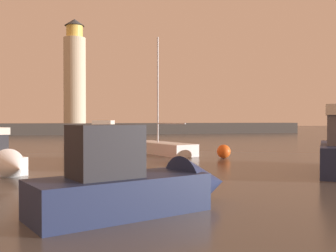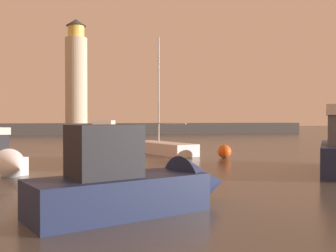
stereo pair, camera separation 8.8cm
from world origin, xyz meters
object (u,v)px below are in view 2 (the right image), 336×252
at_px(lighthouse, 76,74).
at_px(motorboat_4, 1,160).
at_px(motorboat_2, 145,184).
at_px(motorboat_0, 108,150).
at_px(mooring_buoy, 224,151).
at_px(sailboat_moored, 163,148).

relative_size(lighthouse, motorboat_4, 3.23).
relative_size(motorboat_2, motorboat_4, 1.17).
distance_m(motorboat_0, mooring_buoy, 8.42).
xyz_separation_m(motorboat_4, sailboat_moored, (10.76, 9.43, -0.20)).
bearing_deg(motorboat_0, lighthouse, 91.49).
distance_m(lighthouse, motorboat_0, 50.56).
height_order(motorboat_0, sailboat_moored, sailboat_moored).
bearing_deg(lighthouse, sailboat_moored, -81.97).
xyz_separation_m(motorboat_0, mooring_buoy, (8.38, 0.83, -0.32)).
xyz_separation_m(lighthouse, motorboat_0, (1.29, -49.49, -10.28)).
distance_m(lighthouse, sailboat_moored, 45.75).
distance_m(lighthouse, mooring_buoy, 50.72).
bearing_deg(motorboat_4, mooring_buoy, 18.87).
xyz_separation_m(motorboat_2, sailboat_moored, (5.06, 19.39, -0.30)).
relative_size(motorboat_0, motorboat_4, 1.07).
relative_size(lighthouse, mooring_buoy, 19.46).
relative_size(motorboat_2, mooring_buoy, 7.07).
bearing_deg(motorboat_2, motorboat_4, 119.79).
bearing_deg(sailboat_moored, motorboat_4, -138.76).
height_order(lighthouse, sailboat_moored, lighthouse).
distance_m(motorboat_2, mooring_buoy, 17.08).
xyz_separation_m(motorboat_0, motorboat_2, (-0.13, -13.98, -0.00)).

